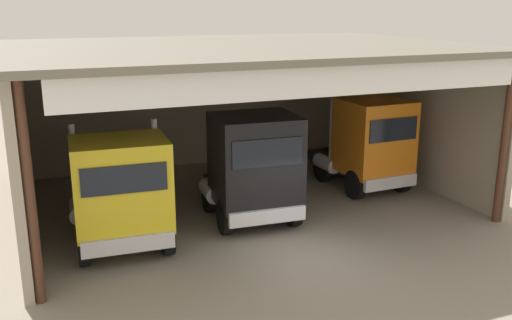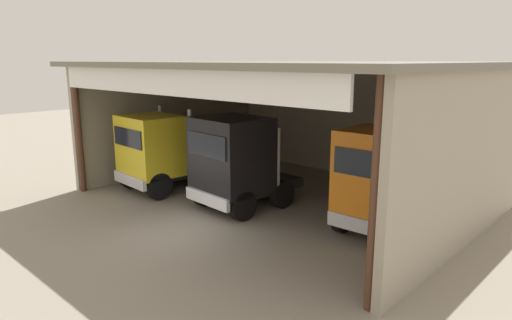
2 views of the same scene
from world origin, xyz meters
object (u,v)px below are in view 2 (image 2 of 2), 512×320
Objects in this scene: oil_drum at (384,178)px; tool_cart at (379,176)px; truck_yellow_center_left_bay at (159,151)px; truck_black_right_bay at (236,161)px; truck_orange_left_bay at (383,180)px.

tool_cart reaches higher than oil_drum.
truck_yellow_center_left_bay is 9.86m from tool_cart.
truck_black_right_bay is at bearing -169.56° from truck_yellow_center_left_bay.
tool_cart is at bearing -63.35° from truck_orange_left_bay.
truck_yellow_center_left_bay reaches higher than truck_black_right_bay.
truck_orange_left_bay reaches higher than oil_drum.
truck_black_right_bay is (4.24, 0.53, 0.15)m from truck_yellow_center_left_bay.
oil_drum is at bearing -22.17° from tool_cart.
oil_drum is (2.76, 6.45, -1.41)m from truck_black_right_bay.
oil_drum is at bearing -109.55° from truck_black_right_bay.
truck_orange_left_bay is 5.69m from oil_drum.
truck_black_right_bay is 0.92× the size of truck_orange_left_bay.
oil_drum is at bearing -65.21° from truck_orange_left_bay.
truck_yellow_center_left_bay is 1.12× the size of truck_black_right_bay.
truck_black_right_bay is at bearing 14.03° from truck_orange_left_bay.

